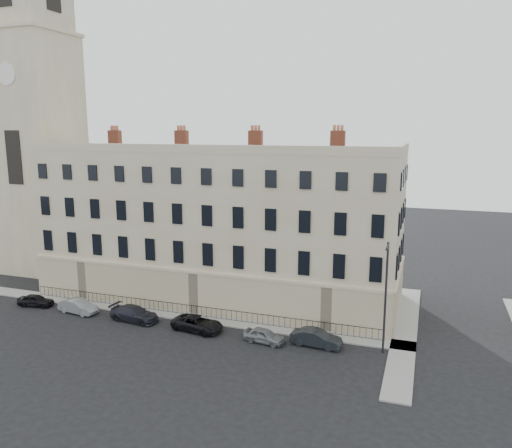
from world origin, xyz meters
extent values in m
plane|color=black|center=(0.00, 0.00, 0.00)|extent=(160.00, 160.00, 0.00)
cube|color=#BBAB8B|center=(-6.00, 12.00, 7.50)|extent=(36.00, 12.00, 15.00)
cube|color=beige|center=(-6.00, 5.92, 2.00)|extent=(36.10, 0.18, 4.00)
cube|color=beige|center=(12.08, 12.00, 2.00)|extent=(0.18, 12.10, 4.00)
cube|color=#BBAB8B|center=(-6.00, 6.15, 15.40)|extent=(36.00, 0.35, 0.80)
cube|color=#BBAB8B|center=(11.85, 12.00, 15.40)|extent=(0.35, 12.00, 0.80)
cube|color=brown|center=(-18.00, 12.00, 16.00)|extent=(1.30, 0.70, 2.00)
cube|color=brown|center=(-10.00, 12.00, 16.00)|extent=(1.30, 0.70, 2.00)
cube|color=brown|center=(-2.00, 12.00, 16.00)|extent=(1.30, 0.70, 2.00)
cube|color=brown|center=(6.00, 12.00, 16.00)|extent=(1.30, 0.70, 2.00)
cube|color=#BBAB8B|center=(-30.00, 14.00, 14.00)|extent=(8.00, 8.00, 28.00)
cylinder|color=white|center=(-30.00, 9.94, 23.00)|extent=(2.40, 0.14, 2.40)
cube|color=gray|center=(-10.00, 5.00, 0.06)|extent=(48.00, 2.00, 0.12)
cube|color=gray|center=(13.00, 8.00, 0.06)|extent=(2.00, 24.00, 0.12)
cube|color=black|center=(-6.00, 5.40, 1.02)|extent=(35.00, 0.04, 0.04)
cube|color=black|center=(-6.00, 5.40, 0.12)|extent=(35.00, 0.04, 0.04)
imported|color=black|center=(-21.65, 2.70, 0.59)|extent=(3.66, 1.95, 1.19)
imported|color=gray|center=(-16.49, 2.55, 0.65)|extent=(4.10, 1.81, 1.31)
imported|color=#20212B|center=(-10.36, 2.62, 0.68)|extent=(4.84, 2.32, 1.36)
imported|color=black|center=(-3.97, 2.48, 0.64)|extent=(4.85, 2.73, 1.28)
imported|color=slate|center=(2.25, 2.06, 0.59)|extent=(3.64, 1.89, 1.18)
imported|color=black|center=(6.38, 2.79, 0.67)|extent=(4.19, 1.74, 1.35)
cylinder|color=#2A2A2F|center=(11.56, 3.32, 4.42)|extent=(0.18, 0.18, 8.84)
cylinder|color=#2A2A2F|center=(11.60, 2.55, 8.73)|extent=(0.18, 1.66, 0.11)
cube|color=#2A2A2F|center=(11.63, 1.77, 8.67)|extent=(0.22, 0.56, 0.13)
camera|label=1|loc=(14.20, -34.19, 17.18)|focal=35.00mm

